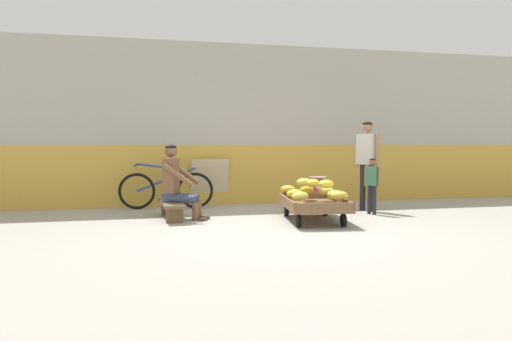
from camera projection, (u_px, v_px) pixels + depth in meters
name	position (u px, v px, depth m)	size (l,w,h in m)	color
ground_plane	(282.00, 231.00, 6.20)	(80.00, 80.00, 0.00)	#A39E93
back_wall	(240.00, 125.00, 9.02)	(16.00, 0.30, 3.04)	gold
banana_cart	(313.00, 205.00, 6.96)	(1.01, 1.53, 0.36)	brown
banana_pile	(313.00, 190.00, 7.01)	(0.89, 1.27, 0.27)	gold
low_bench	(171.00, 206.00, 7.16)	(0.37, 1.12, 0.27)	brown
vendor_seated	(177.00, 182.00, 7.13)	(0.73, 0.61, 1.14)	brown
plastic_crate	(318.00, 202.00, 8.03)	(0.36, 0.28, 0.30)	red
weighing_scale	(318.00, 185.00, 8.01)	(0.30, 0.30, 0.29)	#28282D
bicycle_near_left	(166.00, 189.00, 8.29)	(1.66, 0.48, 0.86)	black
sign_board	(210.00, 182.00, 8.76)	(0.70, 0.25, 0.88)	#C6B289
customer_adult	(367.00, 156.00, 7.99)	(0.33, 0.44, 1.53)	#232328
customer_child	(372.00, 180.00, 7.63)	(0.21, 0.25, 0.92)	#232328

